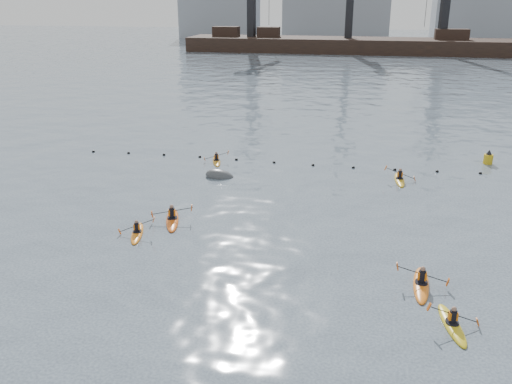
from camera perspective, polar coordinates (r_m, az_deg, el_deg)
ground at (r=21.13m, az=-2.96°, el=-14.86°), size 400.00×400.00×0.00m
float_line at (r=41.40m, az=3.99°, el=3.04°), size 33.24×0.73×0.24m
barge_pier at (r=127.26m, az=9.52°, el=15.15°), size 72.00×19.30×29.50m
skyline at (r=167.08m, az=11.15°, el=18.68°), size 141.00×28.00×22.00m
kayaker_0 at (r=29.82m, az=-12.40°, el=-4.19°), size 1.94×2.93×1.07m
kayaker_1 at (r=22.88m, az=19.93°, el=-12.92°), size 2.08×3.09×1.12m
kayaker_2 at (r=31.15m, az=-8.80°, el=-2.83°), size 2.28×3.53×1.12m
kayaker_3 at (r=38.74m, az=14.87°, el=1.30°), size 2.17×3.17×1.16m
kayaker_4 at (r=25.27m, az=17.00°, el=-9.23°), size 2.30×3.43×1.12m
kayaker_5 at (r=41.84m, az=-4.18°, el=3.30°), size 1.88×2.88×0.98m
mooring_buoy at (r=38.34m, az=-3.81°, el=1.60°), size 2.37×1.47×1.45m
nav_buoy at (r=44.80m, az=23.25°, el=3.21°), size 0.68×0.68×1.24m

